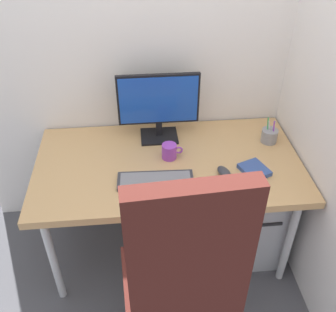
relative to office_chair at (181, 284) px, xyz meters
The scene contains 11 objects.
ground_plane 1.01m from the office_chair, 88.39° to the left, with size 8.00×8.00×0.00m, color #4C4C51.
wall_back 1.40m from the office_chair, 88.97° to the left, with size 2.34×0.04×2.80m, color white.
desk 0.76m from the office_chair, 88.39° to the left, with size 1.47×0.80×0.70m.
office_chair is the anchor object (origin of this frame).
filing_cabinet 1.00m from the office_chair, 54.73° to the left, with size 0.37×0.55×0.62m.
monitor 1.05m from the office_chair, 90.61° to the left, with size 0.47×0.18×0.41m.
keyboard 0.60m from the office_chair, 95.87° to the left, with size 0.40×0.15×0.02m.
mouse 0.69m from the office_chair, 63.61° to the left, with size 0.06×0.11×0.04m, color #333338.
pen_holder 1.10m from the office_chair, 54.78° to the left, with size 0.09×0.09×0.16m.
notebook 0.79m from the office_chair, 53.06° to the left, with size 0.13×0.15×0.03m, color #334C8C.
coffee_mug 0.80m from the office_chair, 87.73° to the left, with size 0.12×0.08×0.09m.
Camera 1 is at (-0.16, -1.68, 2.02)m, focal length 41.23 mm.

